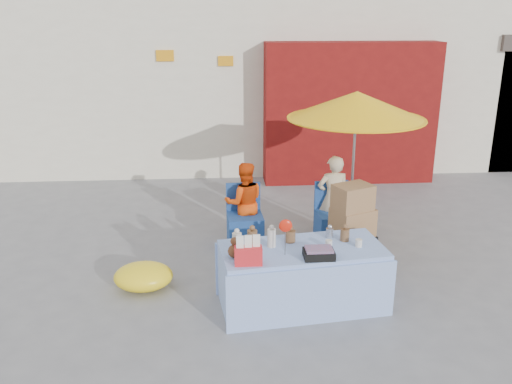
{
  "coord_description": "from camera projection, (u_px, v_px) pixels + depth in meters",
  "views": [
    {
      "loc": [
        -0.26,
        -5.72,
        3.12
      ],
      "look_at": [
        0.18,
        0.6,
        1.0
      ],
      "focal_mm": 38.0,
      "sensor_mm": 36.0,
      "label": 1
    }
  ],
  "objects": [
    {
      "name": "tarp_bundle",
      "position": [
        143.0,
        276.0,
        6.37
      ],
      "size": [
        0.77,
        0.65,
        0.31
      ],
      "primitive_type": "ellipsoid",
      "rotation": [
        0.0,
        0.0,
        -0.15
      ],
      "color": "yellow",
      "rests_on": "ground"
    },
    {
      "name": "vendor_orange",
      "position": [
        244.0,
        203.0,
        7.56
      ],
      "size": [
        0.59,
        0.47,
        1.16
      ],
      "primitive_type": "imported",
      "rotation": [
        0.0,
        0.0,
        3.2
      ],
      "color": "#E8460C",
      "rests_on": "ground"
    },
    {
      "name": "chair_left",
      "position": [
        245.0,
        228.0,
        7.53
      ],
      "size": [
        0.51,
        0.5,
        0.85
      ],
      "rotation": [
        0.0,
        0.0,
        0.06
      ],
      "color": "navy",
      "rests_on": "ground"
    },
    {
      "name": "vendor_beige",
      "position": [
        333.0,
        198.0,
        7.63
      ],
      "size": [
        0.47,
        0.32,
        1.23
      ],
      "primitive_type": "imported",
      "rotation": [
        0.0,
        0.0,
        3.2
      ],
      "color": "beige",
      "rests_on": "ground"
    },
    {
      "name": "umbrella",
      "position": [
        357.0,
        106.0,
        7.38
      ],
      "size": [
        1.9,
        1.9,
        2.09
      ],
      "color": "gray",
      "rests_on": "ground"
    },
    {
      "name": "backdrop",
      "position": [
        249.0,
        12.0,
        12.57
      ],
      "size": [
        14.0,
        8.0,
        7.8
      ],
      "color": "silver",
      "rests_on": "ground"
    },
    {
      "name": "market_table",
      "position": [
        301.0,
        276.0,
        5.95
      ],
      "size": [
        1.9,
        1.07,
        1.09
      ],
      "rotation": [
        0.0,
        0.0,
        0.13
      ],
      "color": "#95B1EF",
      "rests_on": "ground"
    },
    {
      "name": "box_stack",
      "position": [
        352.0,
        231.0,
        6.75
      ],
      "size": [
        0.63,
        0.58,
        1.12
      ],
      "rotation": [
        0.0,
        0.0,
        0.42
      ],
      "color": "black",
      "rests_on": "ground"
    },
    {
      "name": "chair_right",
      "position": [
        334.0,
        225.0,
        7.62
      ],
      "size": [
        0.51,
        0.5,
        0.85
      ],
      "rotation": [
        0.0,
        0.0,
        0.06
      ],
      "color": "navy",
      "rests_on": "ground"
    },
    {
      "name": "ground",
      "position": [
        244.0,
        288.0,
        6.42
      ],
      "size": [
        80.0,
        80.0,
        0.0
      ],
      "primitive_type": "plane",
      "color": "slate",
      "rests_on": "ground"
    }
  ]
}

